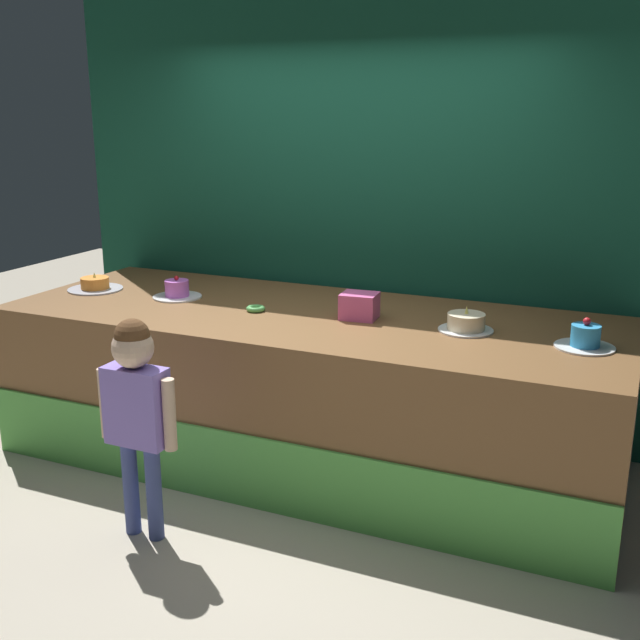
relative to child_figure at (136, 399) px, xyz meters
name	(u,v)px	position (x,y,z in m)	size (l,w,h in m)	color
ground_plane	(258,507)	(0.39, 0.47, -0.73)	(12.00, 12.00, 0.00)	#BCB29E
stage_platform	(310,387)	(0.39, 1.15, -0.27)	(3.63, 1.38, 0.92)	brown
curtain_backdrop	(359,192)	(0.39, 1.93, 0.82)	(4.22, 0.08, 3.10)	#144C38
child_figure	(136,399)	(0.00, 0.00, 0.00)	(0.44, 0.20, 1.13)	#3F4C8C
pink_box	(359,306)	(0.70, 1.16, 0.26)	(0.20, 0.17, 0.15)	#E25B9F
donut	(256,309)	(0.08, 1.06, 0.21)	(0.11, 0.11, 0.03)	#59B259
cake_far_left	(95,285)	(-1.15, 1.12, 0.22)	(0.36, 0.36, 0.12)	silver
cake_center_left	(177,291)	(-0.54, 1.16, 0.24)	(0.31, 0.31, 0.14)	white
cake_center_right	(466,323)	(1.31, 1.15, 0.23)	(0.30, 0.30, 0.14)	white
cake_far_right	(585,338)	(1.93, 1.10, 0.24)	(0.30, 0.30, 0.16)	white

